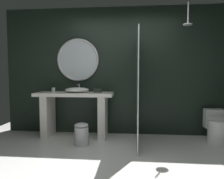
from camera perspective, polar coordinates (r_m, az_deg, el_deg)
The scene contains 11 objects.
ground_plane at distance 2.76m, azimuth -0.58°, elevation -22.51°, with size 5.76×5.76×0.00m, color silver.
back_wall_panel at distance 4.36m, azimuth 2.01°, elevation 4.97°, with size 4.80×0.10×2.60m, color black.
vanity_counter at distance 4.21m, azimuth -10.03°, elevation -5.23°, with size 1.51×0.55×0.88m.
vessel_sink at distance 4.17m, azimuth -9.51°, elevation -0.10°, with size 0.48×0.39×0.16m.
tumbler_cup at distance 4.32m, azimuth -15.69°, elevation -0.11°, with size 0.07×0.07×0.09m, color silver.
tissue_box at distance 4.12m, azimuth -3.91°, elevation -0.27°, with size 0.14×0.13×0.08m, color #282D28.
round_wall_mirror at distance 4.42m, azimuth -9.30°, elevation 8.00°, with size 0.88×0.05×0.88m.
shower_glass_panel at distance 3.72m, azimuth 6.87°, elevation 0.22°, with size 0.02×1.19×1.97m, color silver.
rain_shower_head at distance 4.04m, azimuth 19.98°, elevation 17.15°, with size 0.16×0.16×0.41m.
toilet at distance 4.30m, azimuth 27.04°, elevation -9.37°, with size 0.44×0.64×0.58m.
waste_bin at distance 3.77m, azimuth -8.32°, elevation -11.90°, with size 0.24×0.24×0.39m.
Camera 1 is at (0.26, -2.45, 1.24)m, focal length 33.56 mm.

